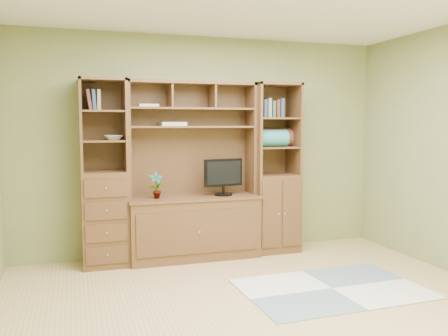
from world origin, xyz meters
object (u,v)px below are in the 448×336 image
object	(u,v)px
center_hutch	(194,171)
right_tower	(274,168)
left_tower	(104,173)
monitor	(223,170)

from	to	relation	value
center_hutch	right_tower	distance (m)	1.03
left_tower	right_tower	distance (m)	2.02
center_hutch	left_tower	size ratio (longest dim) A/B	1.00
left_tower	right_tower	bearing A→B (deg)	0.00
center_hutch	monitor	xyz separation A→B (m)	(0.35, -0.03, -0.00)
center_hutch	left_tower	xyz separation A→B (m)	(-1.00, 0.04, 0.00)
left_tower	monitor	world-z (taller)	left_tower
monitor	left_tower	bearing A→B (deg)	168.49
monitor	right_tower	bearing A→B (deg)	-2.01
right_tower	monitor	world-z (taller)	right_tower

